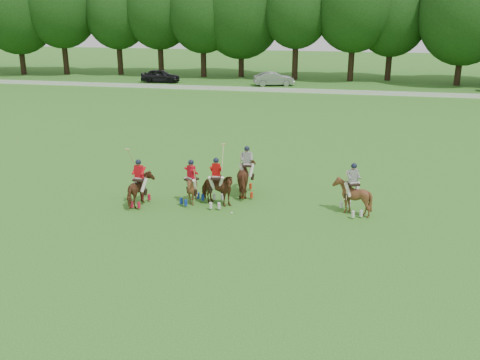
% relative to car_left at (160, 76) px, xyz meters
% --- Properties ---
extents(ground, '(180.00, 180.00, 0.00)m').
position_rel_car_left_xyz_m(ground, '(15.29, -42.50, -0.77)').
color(ground, '#23631C').
rests_on(ground, ground).
extents(tree_line, '(117.98, 14.32, 14.75)m').
position_rel_car_left_xyz_m(tree_line, '(15.55, 5.55, 7.46)').
color(tree_line, black).
rests_on(tree_line, ground).
extents(boundary_rail, '(120.00, 0.10, 0.44)m').
position_rel_car_left_xyz_m(boundary_rail, '(15.29, -4.50, -0.55)').
color(boundary_rail, white).
rests_on(boundary_rail, ground).
extents(car_left, '(4.58, 2.01, 1.54)m').
position_rel_car_left_xyz_m(car_left, '(0.00, 0.00, 0.00)').
color(car_left, black).
rests_on(car_left, ground).
extents(car_mid, '(4.82, 2.86, 1.50)m').
position_rel_car_left_xyz_m(car_mid, '(13.47, 0.00, -0.02)').
color(car_mid, '#96969B').
rests_on(car_mid, ground).
extents(polo_red_a, '(1.10, 1.79, 2.73)m').
position_rel_car_left_xyz_m(polo_red_a, '(12.65, -38.69, 0.01)').
color(polo_red_a, '#543016').
rests_on(polo_red_a, ground).
extents(polo_red_b, '(1.70, 1.50, 2.83)m').
position_rel_car_left_xyz_m(polo_red_b, '(16.10, -38.05, 0.05)').
color(polo_red_b, '#543016').
rests_on(polo_red_b, ground).
extents(polo_red_c, '(1.64, 1.67, 2.12)m').
position_rel_car_left_xyz_m(polo_red_c, '(14.92, -38.02, -0.02)').
color(polo_red_c, '#543016').
rests_on(polo_red_c, ground).
extents(polo_stripe_a, '(1.37, 2.23, 2.44)m').
position_rel_car_left_xyz_m(polo_stripe_a, '(17.19, -36.34, 0.13)').
color(polo_stripe_a, '#543016').
rests_on(polo_stripe_a, ground).
extents(polo_stripe_b, '(1.82, 1.89, 2.33)m').
position_rel_car_left_xyz_m(polo_stripe_b, '(22.18, -37.83, 0.07)').
color(polo_stripe_b, '#543016').
rests_on(polo_stripe_b, ground).
extents(polo_ball, '(0.09, 0.09, 0.09)m').
position_rel_car_left_xyz_m(polo_ball, '(16.99, -38.91, -0.72)').
color(polo_ball, white).
rests_on(polo_ball, ground).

